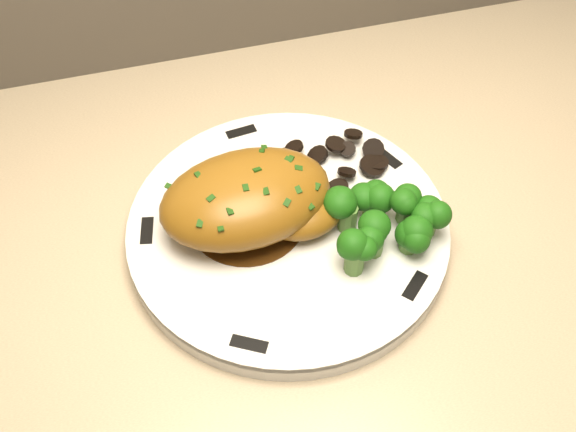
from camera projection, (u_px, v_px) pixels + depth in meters
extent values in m
cube|color=tan|center=(306.00, 311.00, 0.55)|extent=(1.91, 0.63, 0.03)
cylinder|color=silver|center=(288.00, 231.00, 0.57)|extent=(0.28, 0.28, 0.02)
cube|color=black|center=(241.00, 132.00, 0.63)|extent=(0.03, 0.01, 0.00)
cube|color=black|center=(147.00, 231.00, 0.56)|extent=(0.01, 0.03, 0.00)
cube|color=black|center=(249.00, 344.00, 0.50)|extent=(0.03, 0.02, 0.00)
cube|color=black|center=(415.00, 286.00, 0.53)|extent=(0.03, 0.02, 0.00)
cube|color=black|center=(388.00, 158.00, 0.61)|extent=(0.02, 0.03, 0.00)
cylinder|color=#391F0A|center=(247.00, 220.00, 0.57)|extent=(0.09, 0.09, 0.00)
ellipsoid|color=brown|center=(246.00, 198.00, 0.55)|extent=(0.14, 0.10, 0.05)
ellipsoid|color=brown|center=(303.00, 214.00, 0.55)|extent=(0.07, 0.05, 0.03)
cube|color=#183B0C|center=(190.00, 190.00, 0.53)|extent=(0.01, 0.00, 0.00)
cube|color=#183B0C|center=(211.00, 181.00, 0.53)|extent=(0.01, 0.00, 0.00)
cube|color=#183B0C|center=(232.00, 174.00, 0.53)|extent=(0.01, 0.00, 0.00)
cube|color=#183B0C|center=(252.00, 168.00, 0.53)|extent=(0.01, 0.00, 0.00)
cube|color=#183B0C|center=(273.00, 164.00, 0.54)|extent=(0.01, 0.00, 0.00)
cube|color=#183B0C|center=(293.00, 162.00, 0.54)|extent=(0.01, 0.00, 0.00)
cylinder|color=black|center=(363.00, 162.00, 0.61)|extent=(0.01, 0.01, 0.01)
cylinder|color=black|center=(356.00, 153.00, 0.61)|extent=(0.02, 0.02, 0.01)
cylinder|color=black|center=(345.00, 147.00, 0.61)|extent=(0.02, 0.02, 0.01)
cylinder|color=black|center=(330.00, 152.00, 0.62)|extent=(0.02, 0.02, 0.01)
cylinder|color=black|center=(316.00, 152.00, 0.61)|extent=(0.02, 0.02, 0.01)
cylinder|color=black|center=(304.00, 156.00, 0.60)|extent=(0.02, 0.02, 0.01)
cylinder|color=black|center=(296.00, 168.00, 0.60)|extent=(0.02, 0.02, 0.01)
cylinder|color=black|center=(296.00, 174.00, 0.60)|extent=(0.02, 0.02, 0.00)
cylinder|color=black|center=(302.00, 178.00, 0.59)|extent=(0.02, 0.03, 0.01)
cylinder|color=black|center=(314.00, 186.00, 0.59)|extent=(0.03, 0.03, 0.02)
cylinder|color=black|center=(329.00, 185.00, 0.59)|extent=(0.02, 0.02, 0.01)
cylinder|color=black|center=(344.00, 179.00, 0.59)|extent=(0.02, 0.03, 0.01)
cylinder|color=black|center=(356.00, 178.00, 0.60)|extent=(0.03, 0.03, 0.01)
cylinder|color=black|center=(363.00, 168.00, 0.60)|extent=(0.03, 0.03, 0.01)
cylinder|color=#4F7A33|center=(348.00, 220.00, 0.56)|extent=(0.01, 0.01, 0.02)
sphere|color=#0D3A08|center=(349.00, 209.00, 0.55)|extent=(0.02, 0.02, 0.02)
cylinder|color=#4F7A33|center=(373.00, 207.00, 0.57)|extent=(0.01, 0.01, 0.02)
sphere|color=#0D3A08|center=(374.00, 196.00, 0.56)|extent=(0.02, 0.02, 0.02)
cylinder|color=#4F7A33|center=(406.00, 212.00, 0.56)|extent=(0.01, 0.01, 0.02)
sphere|color=#0D3A08|center=(408.00, 201.00, 0.55)|extent=(0.02, 0.02, 0.02)
cylinder|color=#4F7A33|center=(374.00, 244.00, 0.54)|extent=(0.01, 0.01, 0.02)
sphere|color=#0D3A08|center=(375.00, 234.00, 0.53)|extent=(0.02, 0.02, 0.02)
cylinder|color=#4F7A33|center=(409.00, 241.00, 0.55)|extent=(0.01, 0.01, 0.02)
sphere|color=#0D3A08|center=(412.00, 230.00, 0.53)|extent=(0.02, 0.02, 0.02)
cylinder|color=#4F7A33|center=(427.00, 224.00, 0.56)|extent=(0.01, 0.01, 0.02)
sphere|color=#0D3A08|center=(430.00, 213.00, 0.55)|extent=(0.02, 0.02, 0.02)
cylinder|color=#4F7A33|center=(354.00, 262.00, 0.53)|extent=(0.01, 0.01, 0.02)
sphere|color=#0D3A08|center=(356.00, 252.00, 0.52)|extent=(0.02, 0.02, 0.02)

